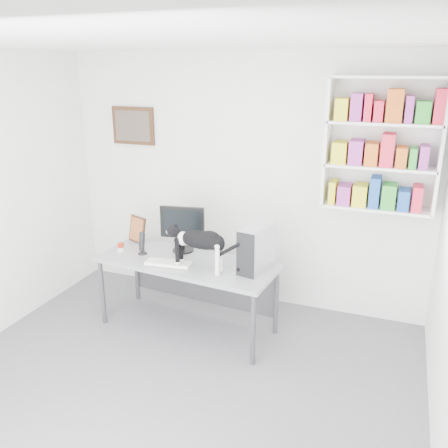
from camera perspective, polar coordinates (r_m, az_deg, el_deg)
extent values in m
cube|color=#5C5C61|center=(4.06, -7.68, -20.40)|extent=(4.00, 4.00, 0.01)
cube|color=white|center=(3.17, -9.89, 20.99)|extent=(4.00, 4.00, 0.01)
cube|color=silver|center=(5.14, 2.23, 5.06)|extent=(4.00, 0.01, 2.70)
cube|color=white|center=(4.65, 18.47, 8.99)|extent=(1.03, 0.28, 1.24)
cube|color=#442916|center=(5.56, -10.86, 11.53)|extent=(0.52, 0.04, 0.42)
cube|color=gray|center=(4.80, -4.42, -8.49)|extent=(1.82, 0.85, 0.74)
cube|color=black|center=(4.81, -5.00, -0.56)|extent=(0.48, 0.29, 0.48)
cube|color=white|center=(4.57, -6.69, -4.69)|extent=(0.45, 0.22, 0.03)
cube|color=silver|center=(4.38, 3.95, -2.91)|extent=(0.27, 0.46, 0.43)
cylinder|color=black|center=(4.83, -9.84, -2.25)|extent=(0.12, 0.12, 0.24)
cube|color=#442916|center=(5.17, -10.39, -0.56)|extent=(0.25, 0.17, 0.29)
cylinder|color=#A31F0E|center=(4.96, -12.31, -2.77)|extent=(0.08, 0.08, 0.09)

